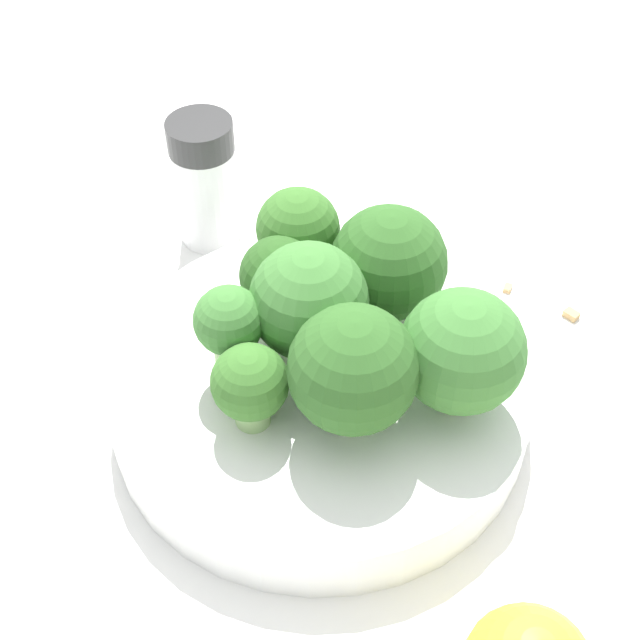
% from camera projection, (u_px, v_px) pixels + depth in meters
% --- Properties ---
extents(ground_plane, '(3.00, 3.00, 0.00)m').
position_uv_depth(ground_plane, '(320.00, 408.00, 0.46)').
color(ground_plane, white).
extents(bowl, '(0.21, 0.21, 0.03)m').
position_uv_depth(bowl, '(320.00, 389.00, 0.45)').
color(bowl, white).
rests_on(bowl, ground_plane).
extents(broccoli_floret_0, '(0.06, 0.06, 0.07)m').
position_uv_depth(broccoli_floret_0, '(308.00, 303.00, 0.42)').
color(broccoli_floret_0, '#7A9E5B').
rests_on(broccoli_floret_0, bowl).
extents(broccoli_floret_1, '(0.04, 0.04, 0.06)m').
position_uv_depth(broccoli_floret_1, '(298.00, 233.00, 0.46)').
color(broccoli_floret_1, '#7A9E5B').
rests_on(broccoli_floret_1, bowl).
extents(broccoli_floret_2, '(0.04, 0.04, 0.05)m').
position_uv_depth(broccoli_floret_2, '(270.00, 282.00, 0.44)').
color(broccoli_floret_2, '#8EB770').
rests_on(broccoli_floret_2, bowl).
extents(broccoli_floret_3, '(0.04, 0.04, 0.05)m').
position_uv_depth(broccoli_floret_3, '(250.00, 385.00, 0.40)').
color(broccoli_floret_3, '#8EB770').
rests_on(broccoli_floret_3, bowl).
extents(broccoli_floret_4, '(0.06, 0.06, 0.06)m').
position_uv_depth(broccoli_floret_4, '(389.00, 264.00, 0.44)').
color(broccoli_floret_4, '#84AD66').
rests_on(broccoli_floret_4, bowl).
extents(broccoli_floret_5, '(0.06, 0.06, 0.07)m').
position_uv_depth(broccoli_floret_5, '(353.00, 370.00, 0.38)').
color(broccoli_floret_5, '#8EB770').
rests_on(broccoli_floret_5, bowl).
extents(broccoli_floret_6, '(0.03, 0.03, 0.05)m').
position_uv_depth(broccoli_floret_6, '(230.00, 327.00, 0.41)').
color(broccoli_floret_6, '#8EB770').
rests_on(broccoli_floret_6, bowl).
extents(broccoli_floret_7, '(0.06, 0.06, 0.07)m').
position_uv_depth(broccoli_floret_7, '(462.00, 352.00, 0.39)').
color(broccoli_floret_7, '#7A9E5B').
rests_on(broccoli_floret_7, bowl).
extents(pepper_shaker, '(0.04, 0.04, 0.08)m').
position_uv_depth(pepper_shaker, '(205.00, 181.00, 0.52)').
color(pepper_shaker, silver).
rests_on(pepper_shaker, ground_plane).
extents(almond_crumb_0, '(0.01, 0.01, 0.01)m').
position_uv_depth(almond_crumb_0, '(572.00, 312.00, 0.50)').
color(almond_crumb_0, tan).
rests_on(almond_crumb_0, ground_plane).
extents(almond_crumb_1, '(0.01, 0.01, 0.01)m').
position_uv_depth(almond_crumb_1, '(508.00, 286.00, 0.52)').
color(almond_crumb_1, tan).
rests_on(almond_crumb_1, ground_plane).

